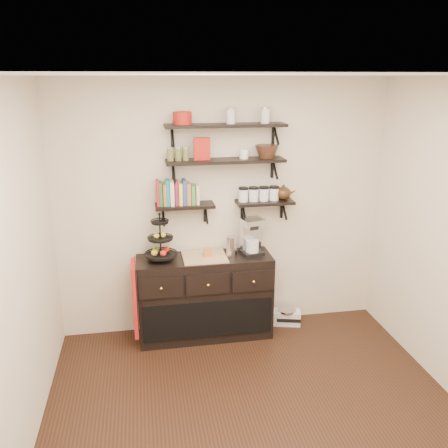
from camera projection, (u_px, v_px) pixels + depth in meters
floor at (261, 428)px, 3.79m from camera, size 3.50×3.50×0.00m
ceiling at (271, 75)px, 2.99m from camera, size 3.50×3.50×0.02m
back_wall at (223, 209)px, 5.04m from camera, size 3.50×0.02×2.70m
left_wall at (7, 291)px, 3.10m from camera, size 0.02×3.50×2.70m
shelf_top at (226, 126)px, 4.65m from camera, size 1.20×0.27×0.23m
shelf_mid at (226, 161)px, 4.76m from camera, size 1.20×0.27×0.23m
shelf_low_left at (185, 206)px, 4.83m from camera, size 0.60×0.25×0.23m
shelf_low_right at (265, 203)px, 4.97m from camera, size 0.60×0.25×0.23m
cookbooks at (178, 193)px, 4.78m from camera, size 0.40×0.15×0.26m
glass_canisters at (259, 195)px, 4.94m from camera, size 0.43×0.10×0.13m
sideboard at (205, 297)px, 5.04m from camera, size 1.40×0.50×0.92m
fruit_stand at (161, 245)px, 4.79m from camera, size 0.33×0.33×0.48m
candle at (208, 252)px, 4.90m from camera, size 0.08×0.08×0.08m
coffee_maker at (251, 237)px, 4.96m from camera, size 0.25×0.25×0.39m
thermal_carafe at (232, 246)px, 4.91m from camera, size 0.11×0.11×0.22m
apron at (135, 298)px, 4.80m from camera, size 0.04×0.33×0.76m
radio at (287, 317)px, 5.37m from camera, size 0.34×0.25×0.18m
recipe_box at (202, 149)px, 4.68m from camera, size 0.16×0.07×0.22m
walnut_bowl at (267, 152)px, 4.80m from camera, size 0.24×0.24×0.13m
ramekins at (244, 154)px, 4.76m from camera, size 0.09×0.09×0.10m
teapot at (283, 192)px, 4.97m from camera, size 0.24×0.19×0.16m
red_pot at (182, 118)px, 4.56m from camera, size 0.18×0.18×0.12m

